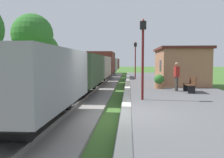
{
  "coord_description": "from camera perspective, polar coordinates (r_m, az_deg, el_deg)",
  "views": [
    {
      "loc": [
        0.5,
        -8.44,
        2.03
      ],
      "look_at": [
        -0.25,
        2.57,
        1.23
      ],
      "focal_mm": 39.91,
      "sensor_mm": 36.0,
      "label": 1
    }
  ],
  "objects": [
    {
      "name": "ground_plane",
      "position": [
        8.69,
        0.51,
        -9.36
      ],
      "size": [
        160.0,
        160.0,
        0.0
      ],
      "primitive_type": "plane",
      "color": "#3D6628"
    },
    {
      "name": "platform_slab",
      "position": [
        9.06,
        21.38,
        -8.28
      ],
      "size": [
        6.0,
        60.0,
        0.25
      ],
      "primitive_type": "cube",
      "color": "#565659",
      "rests_on": "ground"
    },
    {
      "name": "platform_edge_stripe",
      "position": [
        8.62,
        3.19,
        -7.74
      ],
      "size": [
        0.36,
        60.0,
        0.01
      ],
      "primitive_type": "cube",
      "color": "silver",
      "rests_on": "platform_slab"
    },
    {
      "name": "track_ballast",
      "position": [
        9.14,
        -14.87,
        -8.44
      ],
      "size": [
        3.8,
        60.0,
        0.12
      ],
      "primitive_type": "cube",
      "color": "gray",
      "rests_on": "ground"
    },
    {
      "name": "rail_near",
      "position": [
        8.91,
        -10.45,
        -7.84
      ],
      "size": [
        0.07,
        60.0,
        0.14
      ],
      "primitive_type": "cube",
      "color": "slate",
      "rests_on": "track_ballast"
    },
    {
      "name": "rail_far",
      "position": [
        9.36,
        -19.09,
        -7.42
      ],
      "size": [
        0.07,
        60.0,
        0.14
      ],
      "primitive_type": "cube",
      "color": "slate",
      "rests_on": "track_ballast"
    },
    {
      "name": "freight_train",
      "position": [
        23.83,
        -3.09,
        2.76
      ],
      "size": [
        2.5,
        39.2,
        2.72
      ],
      "color": "gray",
      "rests_on": "rail_near"
    },
    {
      "name": "station_hut",
      "position": [
        19.84,
        15.26,
        2.92
      ],
      "size": [
        3.5,
        5.8,
        2.78
      ],
      "color": "#9E6B4C",
      "rests_on": "platform_slab"
    },
    {
      "name": "bench_near_hut",
      "position": [
        14.82,
        17.51,
        -1.11
      ],
      "size": [
        0.42,
        1.5,
        0.91
      ],
      "color": "#422819",
      "rests_on": "platform_slab"
    },
    {
      "name": "person_waiting",
      "position": [
        15.15,
        14.58,
        0.82
      ],
      "size": [
        0.29,
        0.41,
        1.71
      ],
      "rotation": [
        0.0,
        0.0,
        3.28
      ],
      "color": "#38332D",
      "rests_on": "platform_slab"
    },
    {
      "name": "potted_planter",
      "position": [
        16.36,
        10.74,
        -0.5
      ],
      "size": [
        0.64,
        0.64,
        0.92
      ],
      "color": "#9E6642",
      "rests_on": "platform_slab"
    },
    {
      "name": "lamp_post_near",
      "position": [
        11.45,
        7.08,
        7.98
      ],
      "size": [
        0.28,
        0.28,
        3.7
      ],
      "color": "#591414",
      "rests_on": "platform_slab"
    },
    {
      "name": "lamp_post_far",
      "position": [
        24.8,
        5.37,
        5.92
      ],
      "size": [
        0.28,
        0.28,
        3.7
      ],
      "color": "#591414",
      "rests_on": "platform_slab"
    },
    {
      "name": "tree_trackside_far",
      "position": [
        24.03,
        -17.79,
        9.67
      ],
      "size": [
        3.75,
        3.75,
        6.31
      ],
      "color": "#4C3823",
      "rests_on": "ground"
    },
    {
      "name": "tree_field_left",
      "position": [
        31.93,
        -15.58,
        6.4
      ],
      "size": [
        3.92,
        3.92,
        5.33
      ],
      "color": "#4C3823",
      "rests_on": "ground"
    }
  ]
}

